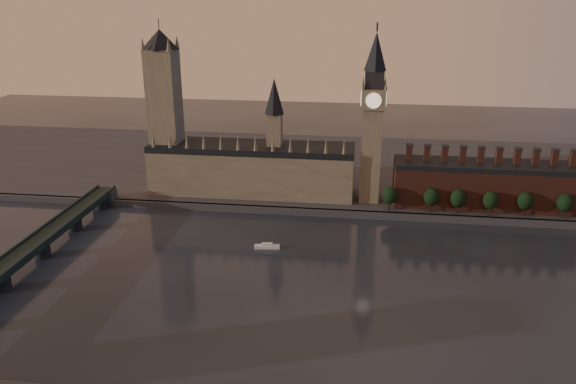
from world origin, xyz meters
name	(u,v)px	position (x,y,z in m)	size (l,w,h in m)	color
ground	(346,293)	(0.00, 0.00, 0.00)	(900.00, 900.00, 0.00)	black
north_bank	(354,170)	(0.00, 178.04, 2.00)	(900.00, 182.00, 4.00)	#414145
palace_of_westminster	(253,166)	(-64.41, 114.91, 21.63)	(130.00, 30.30, 74.00)	gray
victoria_tower	(165,106)	(-120.00, 115.00, 59.09)	(24.00, 24.00, 108.00)	gray
big_ben	(373,117)	(10.00, 110.00, 56.83)	(15.00, 15.00, 107.00)	gray
chimney_block	(486,184)	(80.00, 110.00, 17.82)	(110.00, 25.00, 37.00)	brown
embankment_tree_0	(390,195)	(22.22, 94.23, 13.47)	(8.60, 8.60, 14.88)	black
embankment_tree_1	(431,197)	(46.25, 94.57, 13.47)	(8.60, 8.60, 14.88)	black
embankment_tree_2	(458,198)	(61.51, 94.37, 13.47)	(8.60, 8.60, 14.88)	black
embankment_tree_3	(490,200)	(79.73, 93.53, 13.47)	(8.60, 8.60, 14.88)	black
embankment_tree_4	(525,201)	(99.31, 95.18, 13.47)	(8.60, 8.60, 14.88)	black
embankment_tree_5	(565,203)	(121.08, 94.83, 13.47)	(8.60, 8.60, 14.88)	black
westminster_bridge	(19,260)	(-155.00, -2.70, 7.44)	(14.00, 200.00, 11.55)	black
river_boat	(267,246)	(-42.93, 41.44, 1.02)	(13.60, 5.17, 2.66)	silver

